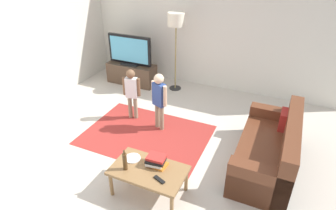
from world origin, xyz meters
TOP-DOWN VIEW (x-y plane):
  - ground at (0.00, 0.00)m, footprint 7.80×7.80m
  - wall_back at (0.00, 3.00)m, footprint 6.00×0.12m
  - wall_left at (-3.00, 0.00)m, footprint 0.12×6.00m
  - area_rug at (-0.38, 0.47)m, footprint 2.20×1.60m
  - tv_stand at (-1.75, 2.30)m, footprint 1.20×0.44m
  - tv at (-1.75, 2.28)m, footprint 1.10×0.28m
  - couch at (1.76, 0.52)m, footprint 0.80×1.80m
  - floor_lamp at (-0.65, 2.45)m, footprint 0.36×0.36m
  - child_near_tv at (-0.89, 0.90)m, footprint 0.34×0.17m
  - child_center at (-0.25, 0.78)m, footprint 0.35×0.21m
  - coffee_table at (0.31, -0.72)m, footprint 1.00×0.60m
  - book_stack at (0.36, -0.60)m, footprint 0.30×0.23m
  - bottle at (0.03, -0.84)m, footprint 0.06×0.06m
  - tv_remote at (0.53, -0.84)m, footprint 0.18×0.11m
  - plate at (0.01, -0.62)m, footprint 0.22×0.22m

SIDE VIEW (x-z plane):
  - ground at x=0.00m, z-range 0.00..0.00m
  - area_rug at x=-0.38m, z-range 0.00..0.01m
  - tv_stand at x=-1.75m, z-range -0.01..0.49m
  - couch at x=1.76m, z-range -0.14..0.72m
  - coffee_table at x=0.31m, z-range 0.16..0.58m
  - plate at x=0.01m, z-range 0.42..0.44m
  - tv_remote at x=0.53m, z-range 0.42..0.44m
  - book_stack at x=0.36m, z-range 0.42..0.57m
  - bottle at x=0.03m, z-range 0.40..0.71m
  - child_near_tv at x=-0.89m, z-range 0.10..1.14m
  - child_center at x=-0.25m, z-range 0.11..1.22m
  - tv at x=-1.75m, z-range 0.49..1.20m
  - wall_back at x=0.00m, z-range 0.00..2.70m
  - wall_left at x=-3.00m, z-range 0.00..2.70m
  - floor_lamp at x=-0.65m, z-range 0.65..2.43m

